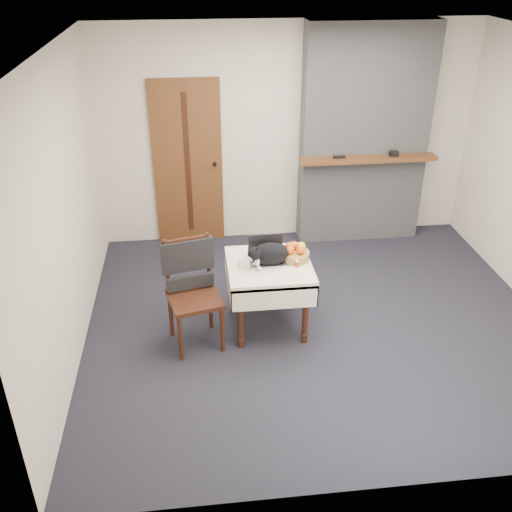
{
  "coord_description": "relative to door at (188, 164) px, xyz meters",
  "views": [
    {
      "loc": [
        -1.14,
        -4.57,
        3.31
      ],
      "look_at": [
        -0.61,
        -0.06,
        0.82
      ],
      "focal_mm": 40.0,
      "sensor_mm": 36.0,
      "label": 1
    }
  ],
  "objects": [
    {
      "name": "ground",
      "position": [
        1.2,
        -1.97,
        -1.0
      ],
      "size": [
        4.5,
        4.5,
        0.0
      ],
      "primitive_type": "plane",
      "color": "black",
      "rests_on": "ground"
    },
    {
      "name": "room_shell",
      "position": [
        1.2,
        -1.51,
        0.76
      ],
      "size": [
        4.52,
        4.01,
        2.61
      ],
      "color": "beige",
      "rests_on": "ground"
    },
    {
      "name": "door",
      "position": [
        0.0,
        0.0,
        0.0
      ],
      "size": [
        0.82,
        0.1,
        2.0
      ],
      "color": "brown",
      "rests_on": "ground"
    },
    {
      "name": "chimney",
      "position": [
        2.1,
        -0.13,
        0.3
      ],
      "size": [
        1.62,
        0.48,
        2.6
      ],
      "color": "gray",
      "rests_on": "ground"
    },
    {
      "name": "side_table",
      "position": [
        0.72,
        -1.98,
        -0.41
      ],
      "size": [
        0.78,
        0.78,
        0.7
      ],
      "color": "#32190D",
      "rests_on": "ground"
    },
    {
      "name": "laptop",
      "position": [
        0.7,
        -1.91,
        -0.24
      ],
      "size": [
        0.33,
        0.29,
        0.24
      ],
      "rotation": [
        0.0,
        0.0,
        0.03
      ],
      "color": "#B7B7BC",
      "rests_on": "side_table"
    },
    {
      "name": "cat",
      "position": [
        0.73,
        -1.99,
        -0.19
      ],
      "size": [
        0.52,
        0.33,
        0.25
      ],
      "rotation": [
        0.0,
        0.0,
        0.43
      ],
      "color": "black",
      "rests_on": "side_table"
    },
    {
      "name": "cream_jar",
      "position": [
        0.46,
        -2.01,
        -0.26
      ],
      "size": [
        0.06,
        0.06,
        0.07
      ],
      "primitive_type": "cylinder",
      "color": "silver",
      "rests_on": "side_table"
    },
    {
      "name": "pill_bottle",
      "position": [
        0.96,
        -2.07,
        -0.27
      ],
      "size": [
        0.03,
        0.03,
        0.07
      ],
      "color": "#9A3812",
      "rests_on": "side_table"
    },
    {
      "name": "fruit_basket",
      "position": [
        0.97,
        -1.92,
        -0.24
      ],
      "size": [
        0.27,
        0.27,
        0.16
      ],
      "color": "olive",
      "rests_on": "side_table"
    },
    {
      "name": "desk_clutter",
      "position": [
        0.89,
        -1.95,
        -0.3
      ],
      "size": [
        0.16,
        0.03,
        0.01
      ],
      "primitive_type": "cube",
      "rotation": [
        0.0,
        0.0,
        0.07
      ],
      "color": "black",
      "rests_on": "side_table"
    },
    {
      "name": "chair",
      "position": [
        -0.01,
        -2.08,
        -0.34
      ],
      "size": [
        0.55,
        0.55,
        1.03
      ],
      "rotation": [
        0.0,
        0.0,
        0.23
      ],
      "color": "#32190D",
      "rests_on": "ground"
    }
  ]
}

